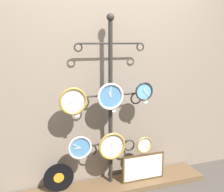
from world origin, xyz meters
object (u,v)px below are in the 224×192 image
object	(u,v)px
clock_bottom_left	(80,148)
clock_bottom_center	(112,146)
clock_middle_left	(73,101)
picture_frame	(143,167)
clock_bottom_right	(144,145)
vinyl_record	(59,178)
display_stand	(111,130)
clock_middle_center	(110,96)
clock_middle_right	(144,91)

from	to	relation	value
clock_bottom_left	clock_bottom_center	distance (m)	0.35
clock_middle_left	picture_frame	bearing A→B (deg)	0.72
clock_bottom_left	clock_bottom_right	distance (m)	0.74
clock_bottom_right	vinyl_record	world-z (taller)	clock_bottom_right
display_stand	clock_bottom_right	bearing A→B (deg)	-16.73
clock_bottom_right	display_stand	bearing A→B (deg)	163.27
clock_bottom_left	display_stand	bearing A→B (deg)	16.91
display_stand	clock_bottom_left	distance (m)	0.40
clock_middle_center	vinyl_record	xyz separation A→B (m)	(-0.56, 0.06, -0.86)
clock_middle_right	clock_bottom_center	xyz separation A→B (m)	(-0.36, -0.00, -0.58)
clock_bottom_right	picture_frame	xyz separation A→B (m)	(-0.00, 0.01, -0.28)
clock_bottom_left	picture_frame	bearing A→B (deg)	0.95
clock_middle_right	picture_frame	xyz separation A→B (m)	(0.02, 0.01, -0.89)
clock_middle_center	clock_middle_right	world-z (taller)	clock_middle_center
clock_bottom_right	vinyl_record	distance (m)	1.00
clock_middle_center	vinyl_record	bearing A→B (deg)	174.12
vinyl_record	picture_frame	distance (m)	0.95
display_stand	clock_bottom_right	distance (m)	0.42
display_stand	clock_middle_left	distance (m)	0.59
clock_middle_right	vinyl_record	xyz separation A→B (m)	(-0.93, 0.08, -0.89)
clock_middle_right	vinyl_record	size ratio (longest dim) A/B	0.64
clock_middle_left	picture_frame	size ratio (longest dim) A/B	0.54
clock_middle_left	display_stand	bearing A→B (deg)	14.56
clock_middle_left	clock_bottom_right	xyz separation A→B (m)	(0.79, 0.00, -0.56)
clock_middle_center	vinyl_record	size ratio (longest dim) A/B	0.89
clock_middle_center	clock_bottom_left	distance (m)	0.61
vinyl_record	picture_frame	bearing A→B (deg)	-4.73
clock_middle_left	vinyl_record	xyz separation A→B (m)	(-0.16, 0.09, -0.84)
vinyl_record	clock_middle_left	bearing A→B (deg)	-28.68
clock_bottom_left	clock_middle_center	bearing A→B (deg)	5.54
clock_bottom_center	vinyl_record	size ratio (longest dim) A/B	0.94
clock_middle_right	clock_bottom_center	bearing A→B (deg)	-179.81
clock_middle_right	clock_bottom_left	xyz separation A→B (m)	(-0.72, -0.01, -0.54)
display_stand	vinyl_record	size ratio (longest dim) A/B	5.95
display_stand	clock_bottom_center	size ratio (longest dim) A/B	6.30
vinyl_record	clock_bottom_center	bearing A→B (deg)	-8.51
clock_bottom_center	picture_frame	xyz separation A→B (m)	(0.38, 0.01, -0.32)
clock_middle_center	clock_bottom_right	distance (m)	0.70
clock_bottom_center	clock_middle_right	bearing A→B (deg)	0.19
clock_middle_center	picture_frame	size ratio (longest dim) A/B	0.56
clock_middle_center	clock_bottom_center	bearing A→B (deg)	-72.83
display_stand	clock_middle_left	xyz separation A→B (m)	(-0.43, -0.11, 0.39)
display_stand	clock_middle_left	size ratio (longest dim) A/B	6.87
clock_bottom_right	clock_bottom_center	bearing A→B (deg)	179.65
display_stand	picture_frame	size ratio (longest dim) A/B	3.72
clock_bottom_center	clock_bottom_right	xyz separation A→B (m)	(0.38, -0.00, -0.04)
clock_middle_right	clock_middle_left	bearing A→B (deg)	-179.64
display_stand	vinyl_record	world-z (taller)	display_stand
clock_bottom_left	vinyl_record	size ratio (longest dim) A/B	0.78
clock_middle_right	clock_bottom_center	size ratio (longest dim) A/B	0.67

